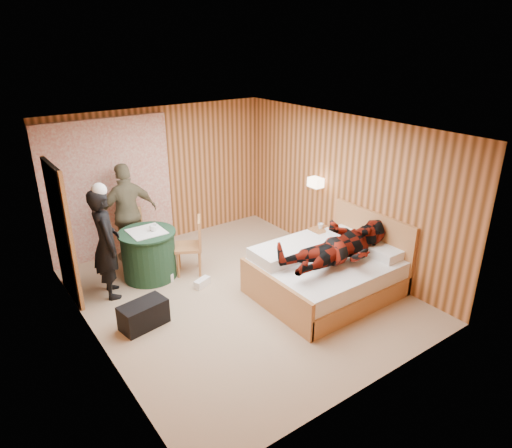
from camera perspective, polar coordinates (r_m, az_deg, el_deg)
floor at (r=7.02m, az=-2.27°, el=-8.64°), size 4.20×5.00×0.01m
ceiling at (r=6.11m, az=-2.64°, el=11.84°), size 4.20×5.00×0.01m
wall_back at (r=8.56m, az=-11.73°, el=5.89°), size 4.20×0.02×2.50m
wall_left at (r=5.70m, az=-20.41°, el=-3.71°), size 0.02×5.00×2.50m
wall_right at (r=7.74m, az=10.69°, el=4.21°), size 0.02×5.00×2.50m
curtain at (r=8.18m, az=-17.87°, el=4.12°), size 2.20×0.08×2.40m
doorway at (r=7.05m, az=-23.09°, el=-1.07°), size 0.06×0.90×2.05m
wall_lamp at (r=7.91m, az=7.48°, el=5.18°), size 0.26×0.24×0.16m
bed at (r=6.99m, az=8.79°, el=-6.06°), size 2.02×1.59×1.10m
nightstand at (r=8.02m, az=8.58°, el=-2.52°), size 0.40×0.55×0.53m
round_table at (r=7.48m, az=-13.26°, el=-3.68°), size 0.90×0.90×0.80m
chair_far at (r=8.04m, az=-15.24°, el=-0.92°), size 0.49×0.49×0.93m
chair_near at (r=7.44m, az=-7.85°, el=-2.19°), size 0.58×0.58×0.94m
duffel_bag at (r=6.39m, az=-13.87°, el=-10.94°), size 0.67×0.43×0.35m
sneaker_left at (r=7.40m, az=-11.50°, el=-6.76°), size 0.30×0.13×0.13m
sneaker_right at (r=7.21m, az=-6.74°, el=-7.30°), size 0.31×0.21×0.13m
woman_standing at (r=6.96m, az=-18.22°, el=-2.34°), size 0.49×0.66×1.67m
man_at_table at (r=7.96m, az=-15.70°, el=1.29°), size 1.01×0.43×1.72m
man_on_bed at (r=6.58m, az=10.67°, el=-1.68°), size 0.86×0.67×1.77m
book_lower at (r=7.88m, az=8.94°, el=-0.90°), size 0.21×0.25×0.02m
book_upper at (r=7.87m, az=8.95°, el=-0.77°), size 0.25×0.28×0.02m
cup_nightstand at (r=7.98m, az=8.06°, el=-0.25°), size 0.13×0.13×0.09m
cup_table at (r=7.29m, az=-12.70°, el=-0.48°), size 0.13×0.13×0.10m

